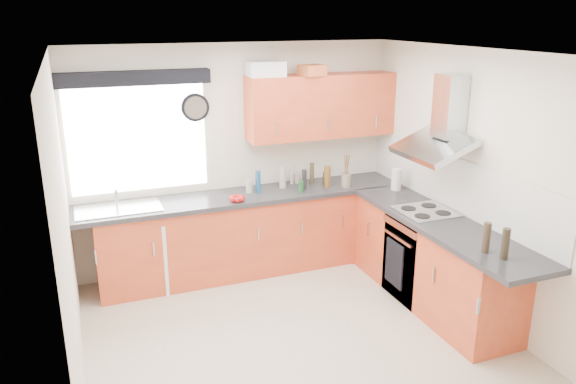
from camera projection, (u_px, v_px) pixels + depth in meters
name	position (u px, v px, depth m)	size (l,w,h in m)	color
ground_plane	(296.00, 338.00, 5.05)	(3.60, 3.60, 0.00)	beige
ceiling	(298.00, 53.00, 4.29)	(3.60, 3.60, 0.02)	white
wall_back	(236.00, 158.00, 6.27)	(3.60, 0.02, 2.50)	silver
wall_front	(421.00, 308.00, 3.07)	(3.60, 0.02, 2.50)	silver
wall_left	(66.00, 237.00, 4.05)	(0.02, 3.60, 2.50)	silver
wall_right	(474.00, 184.00, 5.29)	(0.02, 3.60, 2.50)	silver
window	(138.00, 139.00, 5.80)	(1.40, 0.02, 1.10)	silver
window_blind	(134.00, 78.00, 5.53)	(1.50, 0.18, 0.14)	black
splashback	(452.00, 183.00, 5.57)	(0.01, 3.00, 0.54)	white
base_cab_back	(237.00, 236.00, 6.22)	(3.00, 0.58, 0.86)	#B03E21
base_cab_corner	(365.00, 218.00, 6.77)	(0.60, 0.60, 0.86)	#B03E21
base_cab_right	(432.00, 262.00, 5.57)	(0.58, 2.10, 0.86)	#B03E21
worktop_back	(245.00, 196.00, 6.11)	(3.60, 0.62, 0.05)	#232326
worktop_right	(444.00, 225.00, 5.30)	(0.62, 2.42, 0.05)	#232326
sink	(118.00, 205.00, 5.63)	(0.84, 0.46, 0.10)	#B4BBBE
oven	(422.00, 257.00, 5.70)	(0.56, 0.58, 0.85)	black
hob_plate	(426.00, 211.00, 5.55)	(0.52, 0.52, 0.01)	#B4BBBE
extractor_hood	(441.00, 126.00, 5.33)	(0.52, 0.78, 0.66)	#B4BBBE
upper_cabinets	(321.00, 106.00, 6.27)	(1.70, 0.35, 0.70)	#B03E21
washing_machine	(177.00, 248.00, 6.02)	(0.52, 0.51, 0.77)	silver
wall_clock	(196.00, 108.00, 5.90)	(0.30, 0.30, 0.04)	black
casserole	(266.00, 69.00, 5.92)	(0.38, 0.28, 0.16)	silver
storage_box	(312.00, 70.00, 6.00)	(0.25, 0.21, 0.11)	#B2532A
utensil_pot	(346.00, 180.00, 6.34)	(0.11, 0.11, 0.15)	#786B59
kitchen_roll	(396.00, 179.00, 6.23)	(0.11, 0.11, 0.24)	silver
tomato_cluster	(237.00, 198.00, 5.86)	(0.15, 0.15, 0.07)	#A91210
jar_0	(258.00, 182.00, 6.14)	(0.06, 0.06, 0.24)	navy
jar_1	(301.00, 187.00, 6.16)	(0.06, 0.06, 0.13)	#1A4A21
jar_2	(297.00, 179.00, 6.49)	(0.07, 0.07, 0.11)	gray
jar_3	(327.00, 177.00, 6.33)	(0.08, 0.08, 0.24)	brown
jar_4	(312.00, 174.00, 6.43)	(0.05, 0.05, 0.25)	#3F3323
jar_5	(345.00, 181.00, 6.36)	(0.06, 0.06, 0.14)	navy
jar_6	(326.00, 178.00, 6.46)	(0.07, 0.07, 0.14)	#3E2F22
jar_7	(292.00, 175.00, 6.45)	(0.04, 0.04, 0.20)	#B4A99A
jar_8	(249.00, 186.00, 6.14)	(0.07, 0.07, 0.15)	#9F9788
jar_9	(283.00, 177.00, 6.29)	(0.07, 0.07, 0.25)	#9E9587
jar_10	(304.00, 179.00, 6.26)	(0.05, 0.05, 0.22)	black
bottle_0	(486.00, 238.00, 4.59)	(0.06, 0.06, 0.26)	#37291E
bottle_1	(505.00, 244.00, 4.46)	(0.06, 0.06, 0.26)	black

